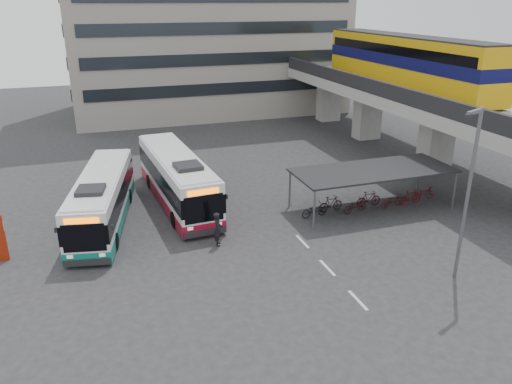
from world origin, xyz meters
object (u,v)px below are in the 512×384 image
object	(u,v)px
bus_teal	(102,199)
pedestrian	(218,229)
bus_main	(177,179)
lamp_post	(468,186)

from	to	relation	value
bus_teal	pedestrian	world-z (taller)	bus_teal
bus_main	bus_teal	bearing A→B (deg)	-162.65
bus_main	pedestrian	distance (m)	6.82
bus_teal	bus_main	bearing A→B (deg)	33.01
bus_teal	lamp_post	size ratio (longest dim) A/B	1.37
lamp_post	bus_main	bearing A→B (deg)	104.41
bus_main	pedestrian	size ratio (longest dim) A/B	6.31
bus_main	lamp_post	distance (m)	17.51
pedestrian	lamp_post	bearing A→B (deg)	-111.86
pedestrian	bus_main	bearing A→B (deg)	20.92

